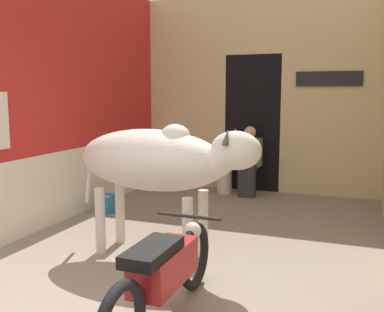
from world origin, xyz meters
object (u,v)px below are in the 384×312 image
object	(u,v)px
motorcycle_near	(164,272)
shopkeeper_seated	(249,159)
bucket	(107,204)
plastic_stool	(225,179)
cow	(158,161)

from	to	relation	value
motorcycle_near	shopkeeper_seated	bearing A→B (deg)	95.53
shopkeeper_seated	bucket	distance (m)	2.52
shopkeeper_seated	plastic_stool	xyz separation A→B (m)	(-0.44, 0.04, -0.38)
motorcycle_near	bucket	size ratio (longest dim) A/B	7.42
plastic_stool	bucket	size ratio (longest dim) A/B	1.79
cow	plastic_stool	bearing A→B (deg)	93.98
cow	plastic_stool	xyz separation A→B (m)	(-0.22, 3.19, -0.80)
bucket	shopkeeper_seated	bearing A→B (deg)	46.78
shopkeeper_seated	bucket	xyz separation A→B (m)	(-1.69, -1.80, -0.50)
shopkeeper_seated	plastic_stool	size ratio (longest dim) A/B	2.56
cow	plastic_stool	world-z (taller)	cow
cow	shopkeeper_seated	bearing A→B (deg)	86.03
plastic_stool	cow	bearing A→B (deg)	-86.02
bucket	cow	bearing A→B (deg)	-42.25
bucket	motorcycle_near	bearing A→B (deg)	-51.07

